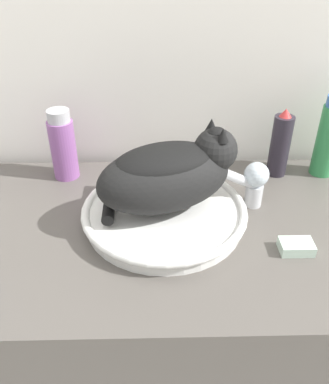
{
  "coord_description": "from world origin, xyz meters",
  "views": [
    {
      "loc": [
        0.04,
        -0.44,
        1.5
      ],
      "look_at": [
        0.06,
        0.31,
        0.99
      ],
      "focal_mm": 38.0,
      "sensor_mm": 36.0,
      "label": 1
    }
  ],
  "objects_px": {
    "cat": "(169,172)",
    "mouthwash_bottle": "(63,146)",
    "shampoo_bottle_tall": "(328,138)",
    "faucet": "(253,181)",
    "soap_bar": "(296,247)",
    "hairspray_can_black": "(280,145)"
  },
  "relations": [
    {
      "from": "cat",
      "to": "soap_bar",
      "type": "xyz_separation_m",
      "value": [
        0.27,
        -0.12,
        -0.12
      ]
    },
    {
      "from": "faucet",
      "to": "shampoo_bottle_tall",
      "type": "xyz_separation_m",
      "value": [
        0.23,
        0.15,
        0.04
      ]
    },
    {
      "from": "shampoo_bottle_tall",
      "to": "hairspray_can_black",
      "type": "bearing_deg",
      "value": 180.0
    },
    {
      "from": "shampoo_bottle_tall",
      "to": "soap_bar",
      "type": "bearing_deg",
      "value": -116.93
    },
    {
      "from": "hairspray_can_black",
      "to": "soap_bar",
      "type": "distance_m",
      "value": 0.34
    },
    {
      "from": "mouthwash_bottle",
      "to": "shampoo_bottle_tall",
      "type": "height_order",
      "value": "shampoo_bottle_tall"
    },
    {
      "from": "hairspray_can_black",
      "to": "shampoo_bottle_tall",
      "type": "height_order",
      "value": "shampoo_bottle_tall"
    },
    {
      "from": "mouthwash_bottle",
      "to": "soap_bar",
      "type": "relative_size",
      "value": 2.71
    },
    {
      "from": "faucet",
      "to": "soap_bar",
      "type": "relative_size",
      "value": 1.89
    },
    {
      "from": "cat",
      "to": "hairspray_can_black",
      "type": "height_order",
      "value": "cat"
    },
    {
      "from": "cat",
      "to": "mouthwash_bottle",
      "type": "xyz_separation_m",
      "value": [
        -0.28,
        0.21,
        -0.04
      ]
    },
    {
      "from": "shampoo_bottle_tall",
      "to": "soap_bar",
      "type": "relative_size",
      "value": 3.15
    },
    {
      "from": "faucet",
      "to": "cat",
      "type": "bearing_deg",
      "value": -0.51
    },
    {
      "from": "mouthwash_bottle",
      "to": "hairspray_can_black",
      "type": "relative_size",
      "value": 1.01
    },
    {
      "from": "cat",
      "to": "mouthwash_bottle",
      "type": "height_order",
      "value": "cat"
    },
    {
      "from": "shampoo_bottle_tall",
      "to": "soap_bar",
      "type": "xyz_separation_m",
      "value": [
        -0.17,
        -0.33,
        -0.1
      ]
    },
    {
      "from": "cat",
      "to": "shampoo_bottle_tall",
      "type": "height_order",
      "value": "cat"
    },
    {
      "from": "mouthwash_bottle",
      "to": "shampoo_bottle_tall",
      "type": "bearing_deg",
      "value": 0.0
    },
    {
      "from": "faucet",
      "to": "soap_bar",
      "type": "bearing_deg",
      "value": 95.13
    },
    {
      "from": "mouthwash_bottle",
      "to": "hairspray_can_black",
      "type": "xyz_separation_m",
      "value": [
        0.59,
        0.0,
        -0.0
      ]
    },
    {
      "from": "faucet",
      "to": "shampoo_bottle_tall",
      "type": "distance_m",
      "value": 0.28
    },
    {
      "from": "cat",
      "to": "faucet",
      "type": "bearing_deg",
      "value": -4.36
    }
  ]
}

